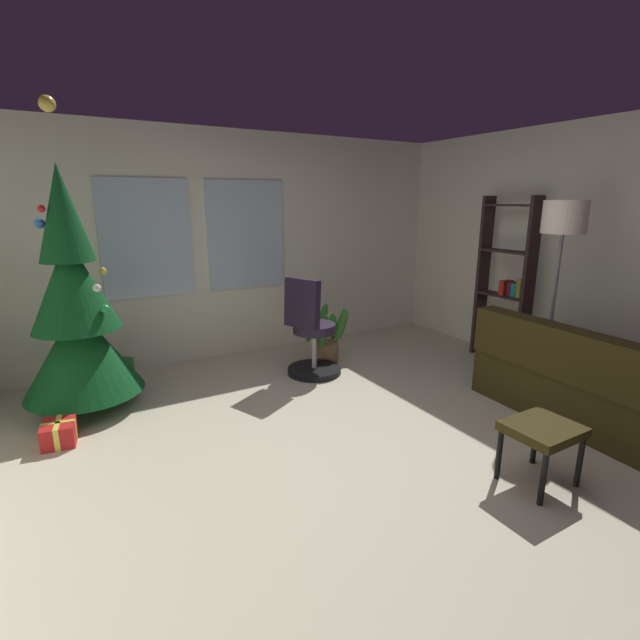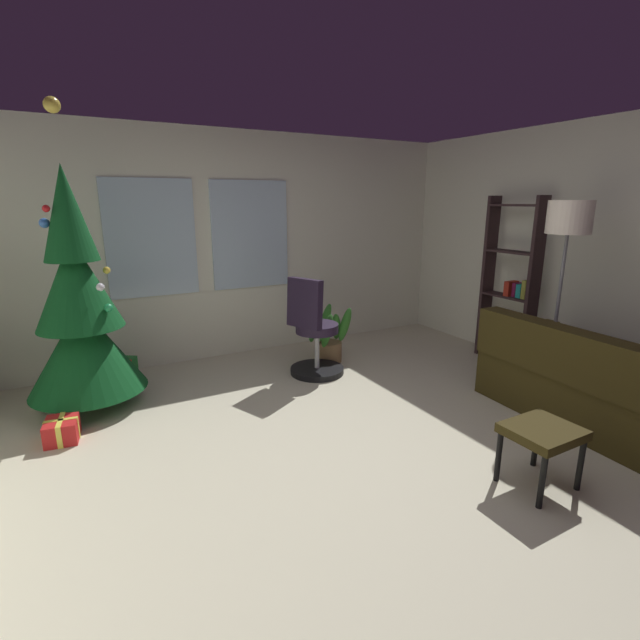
% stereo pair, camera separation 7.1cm
% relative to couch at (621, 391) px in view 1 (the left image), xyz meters
% --- Properties ---
extents(ground_plane, '(5.40, 5.26, 0.10)m').
position_rel_couch_xyz_m(ground_plane, '(-2.01, 0.63, -0.33)').
color(ground_plane, beige).
extents(wall_back_with_windows, '(5.40, 0.12, 2.51)m').
position_rel_couch_xyz_m(wall_back_with_windows, '(-2.02, 3.31, 0.98)').
color(wall_back_with_windows, silver).
rests_on(wall_back_with_windows, ground_plane).
extents(wall_right_with_frames, '(0.12, 5.26, 2.51)m').
position_rel_couch_xyz_m(wall_right_with_frames, '(0.74, 0.63, 0.97)').
color(wall_right_with_frames, silver).
rests_on(wall_right_with_frames, ground_plane).
extents(couch, '(1.61, 1.99, 0.81)m').
position_rel_couch_xyz_m(couch, '(0.00, 0.00, 0.00)').
color(couch, '#32290F').
rests_on(couch, ground_plane).
extents(footstool, '(0.43, 0.37, 0.40)m').
position_rel_couch_xyz_m(footstool, '(-1.28, -0.18, 0.06)').
color(footstool, '#32290F').
rests_on(footstool, ground_plane).
extents(holiday_tree, '(0.95, 0.95, 2.52)m').
position_rel_couch_xyz_m(holiday_tree, '(-3.69, 2.47, 0.55)').
color(holiday_tree, '#4C331E').
rests_on(holiday_tree, ground_plane).
extents(gift_box_red, '(0.26, 0.29, 0.17)m').
position_rel_couch_xyz_m(gift_box_red, '(-3.93, 1.91, -0.20)').
color(gift_box_red, red).
rests_on(gift_box_red, ground_plane).
extents(gift_box_green, '(0.41, 0.41, 0.24)m').
position_rel_couch_xyz_m(gift_box_green, '(-3.44, 2.96, -0.17)').
color(gift_box_green, '#1E722D').
rests_on(gift_box_green, ground_plane).
extents(office_chair, '(0.58, 0.56, 1.03)m').
position_rel_couch_xyz_m(office_chair, '(-1.62, 2.20, 0.12)').
color(office_chair, black).
rests_on(office_chair, ground_plane).
extents(bookshelf, '(0.18, 0.64, 1.81)m').
position_rel_couch_xyz_m(bookshelf, '(0.48, 1.56, 0.52)').
color(bookshelf, '#2E1E20').
rests_on(bookshelf, ground_plane).
extents(floor_lamp, '(0.36, 0.36, 1.76)m').
position_rel_couch_xyz_m(floor_lamp, '(0.06, 0.70, 1.22)').
color(floor_lamp, slate).
rests_on(floor_lamp, ground_plane).
extents(potted_plant, '(0.54, 0.41, 0.68)m').
position_rel_couch_xyz_m(potted_plant, '(-1.27, 2.47, 0.00)').
color(potted_plant, olive).
rests_on(potted_plant, ground_plane).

